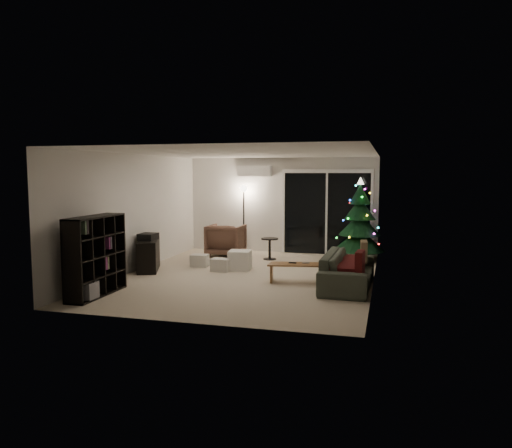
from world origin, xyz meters
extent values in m
plane|color=beige|center=(0.00, 0.00, 0.00)|extent=(6.50, 6.50, 0.00)
plane|color=white|center=(0.00, 0.00, 2.50)|extent=(6.50, 6.50, 0.00)
cube|color=silver|center=(0.00, 3.25, 1.25)|extent=(5.00, 0.02, 2.50)
cube|color=silver|center=(0.00, -3.25, 1.25)|extent=(5.00, 0.02, 2.50)
cube|color=silver|center=(-2.50, 0.00, 1.25)|extent=(0.02, 6.50, 2.50)
cube|color=silver|center=(2.50, 0.00, 1.25)|extent=(0.02, 6.50, 2.50)
cube|color=black|center=(1.20, 3.23, 1.05)|extent=(2.20, 0.02, 2.10)
cube|color=white|center=(-0.70, 3.13, 2.15)|extent=(0.90, 0.22, 0.28)
cube|color=#3F3833|center=(1.20, 3.75, -0.05)|extent=(2.60, 1.00, 0.10)
cube|color=white|center=(1.20, 4.15, 0.50)|extent=(2.20, 0.06, 1.00)
cube|color=black|center=(-2.25, 0.07, 0.33)|extent=(0.76, 1.14, 0.67)
cube|color=black|center=(-2.25, 0.07, 0.74)|extent=(0.34, 0.40, 0.14)
imported|color=brown|center=(-1.22, 2.27, 0.41)|extent=(0.88, 0.90, 0.81)
cube|color=silver|center=(-0.36, 0.65, 0.21)|extent=(0.52, 0.52, 0.42)
cube|color=silver|center=(-1.34, 0.76, 0.14)|extent=(0.41, 0.32, 0.27)
cube|color=silver|center=(-0.71, 0.39, 0.14)|extent=(0.40, 0.31, 0.27)
cylinder|color=black|center=(-0.03, 2.07, 0.26)|extent=(0.54, 0.54, 0.52)
cylinder|color=black|center=(-0.97, 3.02, 0.86)|extent=(0.27, 0.27, 1.72)
imported|color=black|center=(2.05, -0.38, 0.31)|extent=(0.89, 2.17, 0.63)
cube|color=#440B0B|center=(1.95, -0.38, 0.46)|extent=(0.67, 1.55, 0.05)
cube|color=brown|center=(2.30, 0.27, 0.57)|extent=(0.16, 0.42, 0.41)
cube|color=#440B0B|center=(2.30, -1.03, 0.57)|extent=(0.15, 0.42, 0.41)
cube|color=black|center=(0.99, -0.31, 0.39)|extent=(0.15, 0.04, 0.02)
cube|color=slate|center=(1.24, -0.26, 0.39)|extent=(0.14, 0.08, 0.02)
cone|color=black|center=(2.08, 2.59, 1.00)|extent=(1.50, 1.50, 2.00)
camera|label=1|loc=(2.76, -9.61, 2.11)|focal=35.00mm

